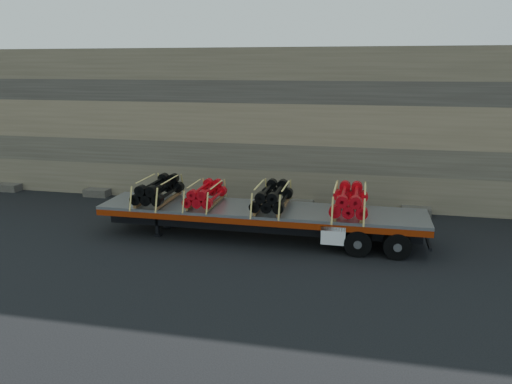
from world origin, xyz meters
The scene contains 7 objects.
ground centered at (0.00, 0.00, 0.00)m, with size 120.00×120.00×0.00m, color black.
rock_wall centered at (0.00, 6.50, 3.50)m, with size 44.00×3.00×7.00m, color #7A6B54.
trailer centered at (1.11, 0.37, 0.59)m, with size 11.88×2.28×1.19m, color #9C9EA3, non-canonical shape.
bundle_front centered at (-2.85, 0.36, 1.61)m, with size 1.20×2.40×0.85m, color black, non-canonical shape.
bundle_midfront centered at (-0.97, 0.36, 1.57)m, with size 1.07×2.13×0.76m, color red, non-canonical shape.
bundle_midrear centered at (1.56, 0.37, 1.61)m, with size 1.18×2.36×0.84m, color black, non-canonical shape.
bundle_rear centered at (4.31, 0.38, 1.63)m, with size 1.25×2.49×0.88m, color red, non-canonical shape.
Camera 1 is at (4.78, -16.74, 6.22)m, focal length 35.00 mm.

